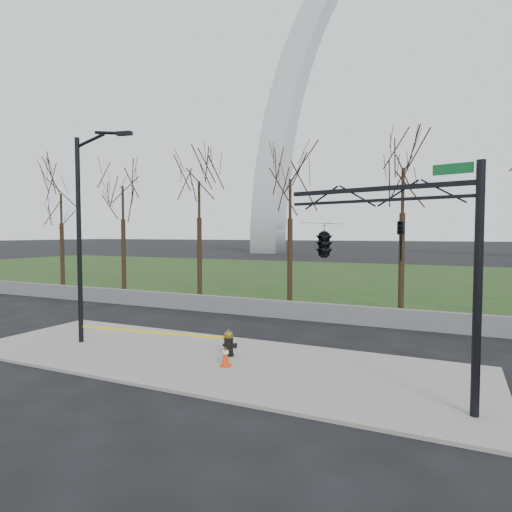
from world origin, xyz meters
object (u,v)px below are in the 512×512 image
at_px(traffic_cone, 226,356).
at_px(street_light, 84,224).
at_px(traffic_signal_mast, 349,240).
at_px(fire_hydrant, 229,344).

height_order(traffic_cone, street_light, street_light).
relative_size(street_light, traffic_signal_mast, 1.37).
xyz_separation_m(fire_hydrant, traffic_signal_mast, (4.39, -1.21, 3.62)).
xyz_separation_m(fire_hydrant, traffic_cone, (0.46, -1.08, -0.10)).
distance_m(street_light, traffic_signal_mast, 10.37).
relative_size(fire_hydrant, traffic_cone, 1.44).
height_order(traffic_cone, traffic_signal_mast, traffic_signal_mast).
xyz_separation_m(fire_hydrant, street_light, (-5.95, -0.68, 4.17)).
relative_size(traffic_cone, traffic_signal_mast, 0.11).
bearing_deg(traffic_cone, street_light, 176.44).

